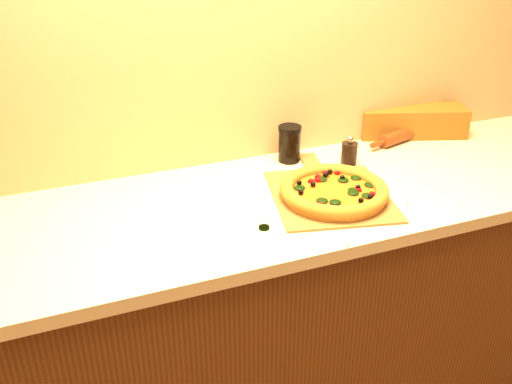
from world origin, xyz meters
The scene contains 9 objects.
cabinet centered at (0.00, 1.43, 0.43)m, with size 2.80×0.65×0.86m, color #4D2810.
countertop centered at (0.00, 1.43, 0.88)m, with size 2.84×0.68×0.04m, color beige.
pizza_peel centered at (0.20, 1.38, 0.90)m, with size 0.44×0.57×0.01m.
pizza centered at (0.20, 1.35, 0.93)m, with size 0.34×0.34×0.05m.
bottle_cap centered at (-0.07, 1.26, 0.90)m, with size 0.03×0.03×0.01m, color black.
pepper_grinder centered at (0.38, 1.57, 0.94)m, with size 0.06×0.06×0.11m.
rolling_pin centered at (0.69, 1.68, 0.93)m, with size 0.37×0.12×0.05m.
bread_bag centered at (0.75, 1.73, 0.96)m, with size 0.41×0.13×0.11m, color brown.
dark_jar centered at (0.19, 1.67, 0.97)m, with size 0.08×0.08×0.13m.
Camera 1 is at (-0.60, -0.02, 1.73)m, focal length 40.00 mm.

